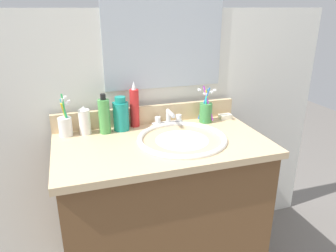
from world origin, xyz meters
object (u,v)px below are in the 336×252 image
bottle_spray_red (134,107)px  soap_bar (225,117)px  bottle_toner_green (104,116)px  bottle_mouthwash_teal (121,115)px  cup_green (206,112)px  cup_white_ceramic (65,125)px  bottle_lotion_white (85,121)px  faucet (169,120)px

bottle_spray_red → soap_bar: 0.49m
bottle_toner_green → bottle_mouthwash_teal: bearing=11.1°
bottle_mouthwash_teal → soap_bar: 0.55m
bottle_spray_red → soap_bar: bottle_spray_red is taller
bottle_mouthwash_teal → cup_green: cup_green is taller
soap_bar → bottle_toner_green: bearing=-179.4°
cup_green → cup_white_ceramic: bearing=178.0°
bottle_lotion_white → cup_green: (0.60, -0.02, -0.01)m
bottle_lotion_white → cup_white_ceramic: (-0.09, 0.00, -0.01)m
bottle_lotion_white → cup_white_ceramic: 0.09m
bottle_toner_green → soap_bar: bottle_toner_green is taller
bottle_toner_green → cup_green: bearing=-0.8°
cup_green → cup_white_ceramic: 0.68m
bottle_spray_red → cup_green: size_ratio=1.20×
bottle_lotion_white → cup_green: size_ratio=0.71×
bottle_spray_red → faucet: bearing=-14.6°
bottle_spray_red → soap_bar: bearing=-4.8°
faucet → bottle_toner_green: size_ratio=0.85×
faucet → cup_white_ceramic: (-0.49, 0.01, 0.02)m
faucet → bottle_toner_green: bottle_toner_green is taller
cup_green → bottle_lotion_white: bearing=178.0°
cup_white_ceramic → bottle_toner_green: bearing=-5.6°
faucet → cup_green: (0.20, -0.01, 0.03)m
soap_bar → bottle_lotion_white: bearing=179.4°
bottle_spray_red → bottle_toner_green: bearing=-163.2°
bottle_toner_green → bottle_spray_red: (0.15, 0.05, 0.02)m
bottle_toner_green → faucet: bearing=0.7°
faucet → bottle_spray_red: size_ratio=0.71×
cup_white_ceramic → bottle_spray_red: bearing=5.0°
bottle_lotion_white → bottle_toner_green: bottle_toner_green is taller
bottle_mouthwash_teal → bottle_spray_red: size_ratio=0.72×
bottle_mouthwash_teal → cup_green: 0.43m
cup_green → soap_bar: bearing=6.3°
cup_white_ceramic → faucet: bearing=-1.6°
bottle_mouthwash_teal → soap_bar: (0.55, -0.01, -0.06)m
bottle_toner_green → bottle_mouthwash_teal: bottle_toner_green is taller
bottle_toner_green → cup_white_ceramic: size_ratio=0.95×
cup_green → faucet: bearing=176.9°
bottle_mouthwash_teal → bottle_spray_red: (0.07, 0.03, 0.02)m
bottle_spray_red → cup_white_ceramic: size_ratio=1.14×
bottle_toner_green → cup_green: (0.51, -0.01, -0.03)m
bottle_lotion_white → bottle_toner_green: bearing=-9.1°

